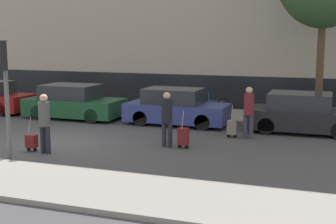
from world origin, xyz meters
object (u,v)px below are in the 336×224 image
parked_car_3 (303,114)px  pedestrian_left (44,120)px  trolley_right (232,127)px  parked_bicycle (213,105)px  parked_car_1 (74,103)px  trolley_left (32,141)px  trolley_center (183,136)px  traffic_light (3,76)px  pedestrian_right (249,109)px  parked_car_2 (176,108)px  pedestrian_center (167,116)px

parked_car_3 → pedestrian_left: (-6.97, -5.81, 0.35)m
trolley_right → parked_bicycle: trolley_right is taller
parked_car_3 → parked_car_1: bearing=-178.8°
trolley_left → trolley_right: bearing=36.8°
trolley_center → traffic_light: 5.56m
traffic_light → pedestrian_right: bearing=42.6°
pedestrian_right → parked_car_3: bearing=42.2°
trolley_right → parked_bicycle: size_ratio=0.64×
parked_car_1 → pedestrian_left: size_ratio=2.32×
parked_car_1 → parked_car_2: bearing=0.9°
trolley_center → traffic_light: size_ratio=0.35×
trolley_center → trolley_right: size_ratio=1.04×
parked_car_1 → trolley_right: 7.35m
parked_car_2 → trolley_right: (2.59, -1.65, -0.31)m
trolley_left → parked_bicycle: bearing=65.6°
pedestrian_center → traffic_light: bearing=44.4°
trolley_left → pedestrian_center: size_ratio=0.60×
pedestrian_left → trolley_right: size_ratio=1.57×
pedestrian_left → trolley_right: 6.27m
pedestrian_left → trolley_center: (3.67, 1.98, -0.63)m
trolley_right → trolley_center: bearing=-118.0°
trolley_center → parked_bicycle: 6.06m
parked_car_1 → pedestrian_center: 6.61m
parked_car_3 → parked_bicycle: parked_car_3 is taller
trolley_left → pedestrian_center: (3.66, 1.93, 0.68)m
traffic_light → parked_bicycle: (3.48, 9.21, -1.90)m
trolley_left → pedestrian_right: pedestrian_right is taller
trolley_center → traffic_light: bearing=-142.1°
trolley_left → pedestrian_right: 7.12m
parked_car_1 → pedestrian_right: pedestrian_right is taller
parked_car_2 → trolley_left: (-2.71, -5.62, -0.35)m
parked_car_1 → parked_bicycle: bearing=23.6°
trolley_right → parked_bicycle: 4.32m
pedestrian_center → traffic_light: size_ratio=0.52×
parked_car_3 → trolley_right: (-2.21, -1.77, -0.31)m
parked_car_2 → traffic_light: traffic_light is taller
pedestrian_center → pedestrian_right: (2.19, 2.07, 0.02)m
parked_car_1 → pedestrian_right: bearing=-11.3°
pedestrian_center → parked_bicycle: 6.03m
parked_car_3 → parked_bicycle: size_ratio=2.24×
parked_car_2 → trolley_left: 6.25m
parked_car_1 → parked_bicycle: 5.97m
parked_car_2 → parked_car_3: size_ratio=1.01×
trolley_right → traffic_light: size_ratio=0.34×
parked_car_3 → trolley_right: bearing=-141.3°
pedestrian_right → parked_bicycle: (-2.25, 3.93, -0.52)m
parked_car_3 → pedestrian_right: size_ratio=2.24×
trolley_center → pedestrian_right: bearing=52.0°
parked_car_2 → trolley_center: size_ratio=3.40×
traffic_light → parked_bicycle: 10.03m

